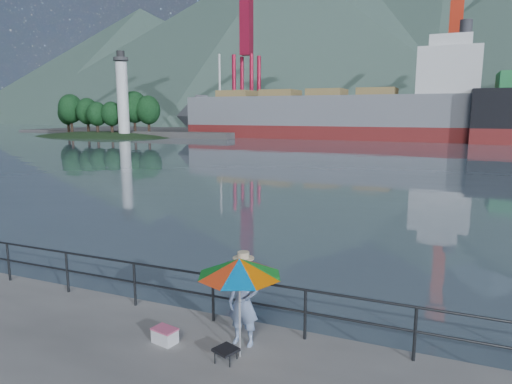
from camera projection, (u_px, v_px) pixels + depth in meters
harbor_water at (429, 128)px, 126.35m from camera, size 500.00×280.00×0.00m
far_dock at (476, 134)px, 88.96m from camera, size 200.00×40.00×0.40m
guardrail at (172, 290)px, 9.89m from camera, size 22.00×0.06×1.03m
lighthouse_islet at (102, 134)px, 85.72m from camera, size 48.00×26.40×19.20m
fisherman at (244, 302)px, 8.51m from camera, size 0.61×0.40×1.67m
beach_umbrella at (239, 267)px, 7.90m from camera, size 1.53×1.53×1.84m
folding_stool at (226, 354)px, 8.02m from camera, size 0.47×0.47×0.24m
cooler_bag at (165, 336)px, 8.67m from camera, size 0.50×0.38×0.26m
fishing_rod at (242, 318)px, 9.73m from camera, size 0.33×1.90×1.35m
bulk_carrier at (349, 113)px, 77.59m from camera, size 53.94×9.34×14.50m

